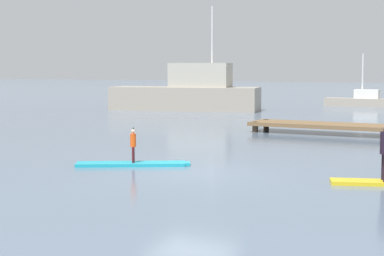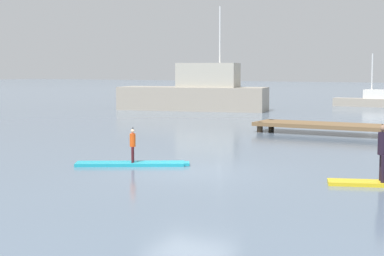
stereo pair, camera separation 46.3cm
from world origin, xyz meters
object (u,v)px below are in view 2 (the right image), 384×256
at_px(paddler_adult, 383,149).
at_px(fishing_boat_green_midground, 370,100).
at_px(paddler_child_solo, 133,144).
at_px(fishing_boat_white_large, 196,93).
at_px(paddleboard_near, 132,164).

height_order(paddler_adult, fishing_boat_green_midground, fishing_boat_green_midground).
height_order(paddler_child_solo, fishing_boat_white_large, fishing_boat_white_large).
distance_m(paddler_child_solo, paddler_adult, 7.69).
relative_size(paddler_child_solo, fishing_boat_white_large, 0.10).
distance_m(paddleboard_near, fishing_boat_green_midground, 34.17).
xyz_separation_m(paddleboard_near, paddler_child_solo, (0.00, 0.02, 0.64)).
bearing_deg(fishing_boat_green_midground, paddleboard_near, -89.35).
xyz_separation_m(paddleboard_near, fishing_boat_green_midground, (-0.39, 34.16, 0.45)).
xyz_separation_m(paddleboard_near, fishing_boat_white_large, (-10.61, 23.74, 1.22)).
bearing_deg(paddleboard_near, paddler_child_solo, 78.52).
relative_size(paddleboard_near, fishing_boat_green_midground, 0.63).
relative_size(fishing_boat_white_large, fishing_boat_green_midground, 2.07).
bearing_deg(fishing_boat_green_midground, paddler_adult, -76.57).
height_order(paddleboard_near, fishing_boat_green_midground, fishing_boat_green_midground).
bearing_deg(paddler_child_solo, paddleboard_near, -101.48).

